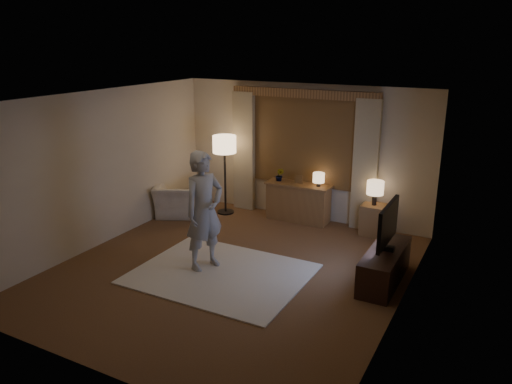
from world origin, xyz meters
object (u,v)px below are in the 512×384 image
Objects in this scene: sideboard at (298,203)px; person at (204,211)px; tv_stand at (384,266)px; side_table at (373,220)px; armchair at (182,199)px.

person is (-0.42, -2.60, 0.58)m from sideboard.
side_table is at bearing 110.43° from tv_stand.
armchair is at bearing 64.93° from person.
armchair is 0.72× the size of tv_stand.
tv_stand is at bearing -69.57° from side_table.
tv_stand is (0.65, -1.73, -0.03)m from side_table.
sideboard reaches higher than side_table.
person is (-1.90, -2.55, 0.65)m from side_table.
sideboard is 2.14× the size of side_table.
person is at bearing -162.14° from tv_stand.
tv_stand is at bearing -51.64° from person.
side_table is 0.40× the size of tv_stand.
armchair is 3.72m from side_table.
side_table is at bearing -1.94° from sideboard.
sideboard is at bearing 173.77° from armchair.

